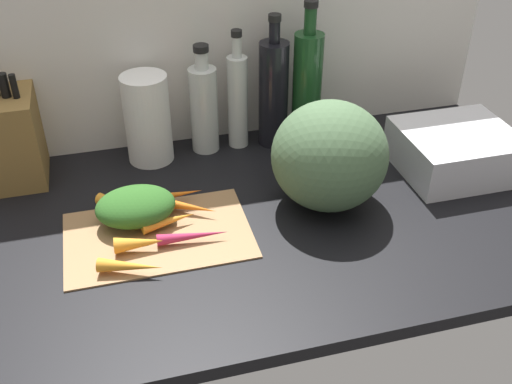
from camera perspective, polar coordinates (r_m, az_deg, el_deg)
ground_plane at (r=134.10cm, az=-5.48°, el=-3.31°), size 170.00×80.00×3.00cm
wall_back at (r=153.12cm, az=-8.84°, el=14.84°), size 170.00×3.00×60.00cm
cutting_board at (r=130.09cm, az=-9.17°, el=-3.95°), size 38.82×25.31×0.80cm
carrot_0 at (r=137.84cm, az=-8.60°, el=-0.43°), size 17.46×3.77×3.10cm
carrot_1 at (r=120.33cm, az=-11.72°, el=-6.84°), size 12.84×6.70×2.88cm
carrot_2 at (r=130.44cm, az=-8.21°, el=-2.69°), size 11.93×5.05×2.94cm
carrot_3 at (r=134.39cm, az=-6.46°, el=-1.37°), size 12.98×9.10×2.63cm
carrot_4 at (r=125.08cm, az=-10.74°, el=-4.72°), size 10.81×4.23×3.36cm
carrot_5 at (r=126.08cm, az=-5.93°, el=-4.12°), size 14.94×3.41×2.44cm
carrot_6 at (r=136.63cm, az=-12.37°, el=-1.35°), size 11.69×11.14×2.69cm
carrot_greens_pile at (r=132.23cm, az=-11.23°, el=-1.32°), size 17.04×13.11×7.21cm
winter_squash at (r=133.31cm, az=6.88°, el=3.42°), size 25.57×25.29×24.25cm
knife_block at (r=152.57cm, az=-21.86°, el=4.74°), size 12.39×16.55×26.88cm
paper_towel_roll at (r=151.72cm, az=-10.14°, el=6.76°), size 11.29×11.29×22.38cm
bottle_0 at (r=154.15cm, az=-4.91°, el=7.94°), size 7.00×7.00×28.05cm
bottle_1 at (r=155.24cm, az=-1.73°, el=8.69°), size 5.14×5.14×30.88cm
bottle_2 at (r=155.68cm, az=1.65°, el=9.31°), size 7.54×7.54×34.26cm
bottle_3 at (r=156.60cm, az=4.80°, el=9.82°), size 7.45×7.45×37.22cm
dish_rack at (r=155.60cm, az=18.19°, el=3.71°), size 26.63×24.11×10.39cm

